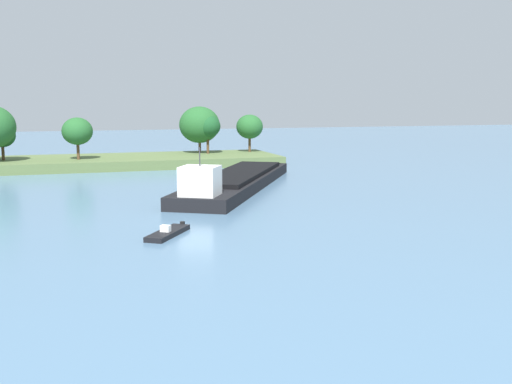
{
  "coord_description": "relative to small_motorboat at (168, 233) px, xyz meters",
  "views": [
    {
      "loc": [
        -22.55,
        -16.94,
        10.2
      ],
      "look_at": [
        -4.74,
        39.48,
        1.2
      ],
      "focal_mm": 42.05,
      "sensor_mm": 36.0,
      "label": 1
    }
  ],
  "objects": [
    {
      "name": "treeline_island",
      "position": [
        -2.75,
        51.35,
        3.31
      ],
      "size": [
        51.91,
        15.94,
        9.73
      ],
      "color": "#566B3D",
      "rests_on": "ground"
    },
    {
      "name": "small_motorboat",
      "position": [
        0.0,
        0.0,
        0.0
      ],
      "size": [
        4.16,
        5.2,
        0.89
      ],
      "color": "black",
      "rests_on": "ground"
    },
    {
      "name": "cargo_barge",
      "position": [
        11.65,
        22.34,
        0.76
      ],
      "size": [
        22.08,
        32.08,
        5.92
      ],
      "color": "black",
      "rests_on": "ground"
    }
  ]
}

